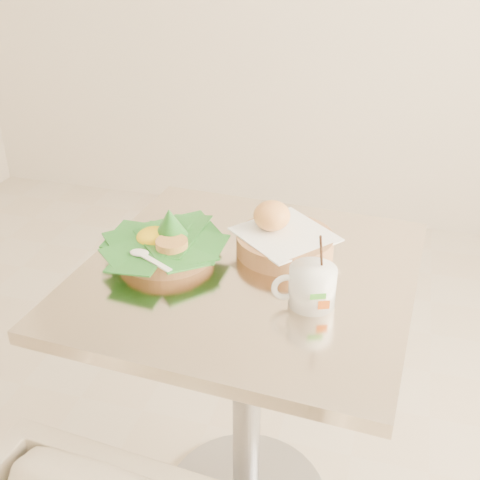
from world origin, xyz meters
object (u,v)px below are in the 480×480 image
(cafe_table, at_px, (247,351))
(rice_basket, at_px, (166,242))
(bread_basket, at_px, (283,238))
(coffee_mug, at_px, (311,285))

(cafe_table, distance_m, rice_basket, 0.32)
(rice_basket, xyz_separation_m, bread_basket, (0.25, 0.09, -0.00))
(rice_basket, distance_m, bread_basket, 0.26)
(rice_basket, xyz_separation_m, coffee_mug, (0.34, -0.10, 0.01))
(cafe_table, xyz_separation_m, coffee_mug, (0.15, -0.09, 0.26))
(bread_basket, bearing_deg, rice_basket, -159.32)
(bread_basket, xyz_separation_m, coffee_mug, (0.10, -0.19, 0.01))
(cafe_table, relative_size, rice_basket, 2.85)
(bread_basket, bearing_deg, coffee_mug, -62.76)
(rice_basket, bearing_deg, cafe_table, -2.53)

